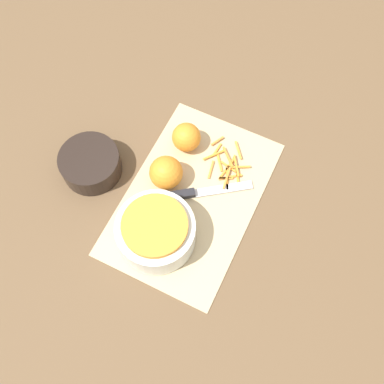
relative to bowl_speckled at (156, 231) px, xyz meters
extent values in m
plane|color=brown|center=(0.13, -0.03, -0.05)|extent=(4.00, 4.00, 0.00)
cube|color=#CCB284|center=(0.13, -0.03, -0.05)|extent=(0.48, 0.31, 0.01)
cylinder|color=silver|center=(0.00, 0.00, -0.01)|extent=(0.18, 0.18, 0.08)
cylinder|color=orange|center=(0.00, 0.00, 0.04)|extent=(0.15, 0.15, 0.02)
cylinder|color=black|center=(0.09, 0.23, -0.02)|extent=(0.15, 0.15, 0.06)
cube|color=#232328|center=(0.11, 0.01, -0.04)|extent=(0.07, 0.09, 0.02)
cube|color=silver|center=(0.19, -0.09, -0.04)|extent=(0.10, 0.13, 0.00)
sphere|color=orange|center=(0.26, 0.05, -0.01)|extent=(0.07, 0.07, 0.07)
sphere|color=orange|center=(0.15, 0.05, 0.00)|extent=(0.08, 0.08, 0.08)
cube|color=orange|center=(0.24, -0.07, -0.04)|extent=(0.07, 0.02, 0.00)
cube|color=orange|center=(0.21, -0.09, -0.04)|extent=(0.06, 0.03, 0.00)
cube|color=gold|center=(0.25, -0.05, -0.04)|extent=(0.04, 0.04, 0.00)
cube|color=orange|center=(0.22, -0.09, -0.04)|extent=(0.04, 0.04, 0.00)
cube|color=orange|center=(0.22, -0.04, -0.04)|extent=(0.05, 0.01, 0.00)
cube|color=orange|center=(0.25, -0.09, -0.04)|extent=(0.05, 0.04, 0.00)
cube|color=orange|center=(0.26, -0.02, -0.04)|extent=(0.05, 0.04, 0.00)
cube|color=gold|center=(0.28, -0.03, -0.04)|extent=(0.04, 0.01, 0.00)
cube|color=orange|center=(0.25, -0.08, -0.04)|extent=(0.02, 0.07, 0.00)
cube|color=orange|center=(0.25, -0.10, -0.04)|extent=(0.07, 0.04, 0.00)
cube|color=orange|center=(0.27, -0.06, -0.04)|extent=(0.05, 0.05, 0.00)
cube|color=orange|center=(0.30, -0.08, -0.04)|extent=(0.05, 0.04, 0.00)
cube|color=orange|center=(0.26, -0.08, -0.04)|extent=(0.04, 0.01, 0.00)
cube|color=orange|center=(0.21, -0.08, -0.04)|extent=(0.02, 0.03, 0.00)
cube|color=orange|center=(0.26, -0.10, -0.04)|extent=(0.03, 0.05, 0.00)
cube|color=orange|center=(0.21, -0.09, -0.04)|extent=(0.06, 0.01, 0.00)
cube|color=orange|center=(0.30, -0.02, -0.04)|extent=(0.04, 0.02, 0.00)
camera|label=1|loc=(-0.27, -0.22, 0.97)|focal=42.00mm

